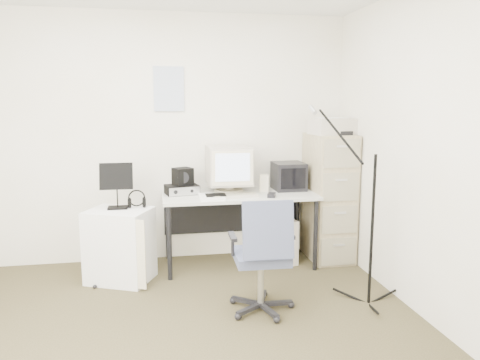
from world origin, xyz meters
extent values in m
cube|color=#352F18|center=(0.00, 0.00, -0.01)|extent=(3.60, 3.60, 0.01)
cube|color=white|center=(0.00, 1.80, 1.25)|extent=(3.60, 0.02, 2.50)
cube|color=white|center=(0.00, -1.80, 1.25)|extent=(3.60, 0.02, 2.50)
cube|color=white|center=(1.80, 0.00, 1.25)|extent=(0.02, 3.60, 2.50)
cube|color=white|center=(-0.02, 1.79, 1.75)|extent=(0.30, 0.02, 0.44)
cube|color=#C3B88F|center=(1.58, 1.48, 0.65)|extent=(0.40, 0.60, 1.30)
cube|color=beige|center=(1.58, 1.43, 1.38)|extent=(0.46, 0.35, 0.16)
cube|color=beige|center=(0.63, 1.45, 0.36)|extent=(1.50, 0.70, 0.73)
cube|color=beige|center=(0.54, 1.53, 0.96)|extent=(0.42, 0.44, 0.46)
cube|color=black|center=(1.17, 1.57, 0.87)|extent=(0.31, 0.33, 0.28)
cube|color=beige|center=(0.90, 1.53, 0.81)|extent=(0.10, 0.10, 0.17)
cube|color=beige|center=(0.56, 1.28, 0.74)|extent=(0.46, 0.21, 0.02)
cube|color=black|center=(0.90, 1.22, 0.75)|extent=(0.11, 0.14, 0.04)
cube|color=black|center=(0.07, 1.53, 0.77)|extent=(0.35, 0.28, 0.09)
cube|color=black|center=(0.09, 1.53, 0.90)|extent=(0.22, 0.21, 0.17)
cube|color=white|center=(0.34, 1.28, 0.74)|extent=(0.24, 0.32, 0.02)
cube|color=beige|center=(1.05, 1.51, 0.23)|extent=(0.31, 0.52, 0.45)
cube|color=#4B5580|center=(0.61, 0.38, 0.46)|extent=(0.55, 0.55, 0.92)
cube|color=white|center=(-0.51, 1.22, 0.33)|extent=(0.66, 0.61, 0.66)
cube|color=black|center=(-0.52, 1.28, 0.88)|extent=(0.32, 0.21, 0.43)
torus|color=black|center=(-0.35, 1.29, 0.72)|extent=(0.20, 0.20, 0.03)
cylinder|color=black|center=(1.51, 0.35, 0.80)|extent=(0.03, 0.03, 1.60)
camera|label=1|loc=(-0.17, -3.01, 1.63)|focal=35.00mm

